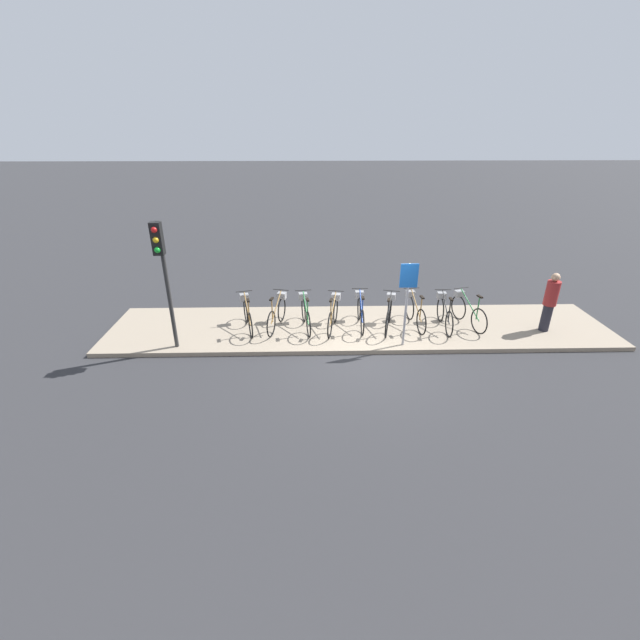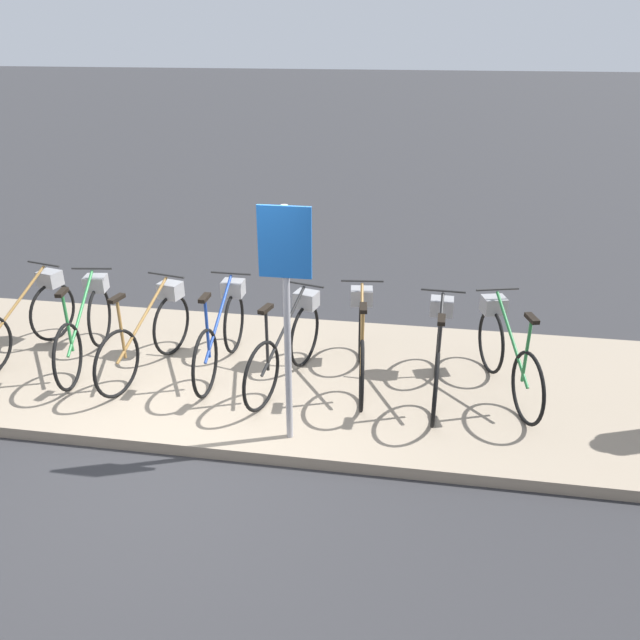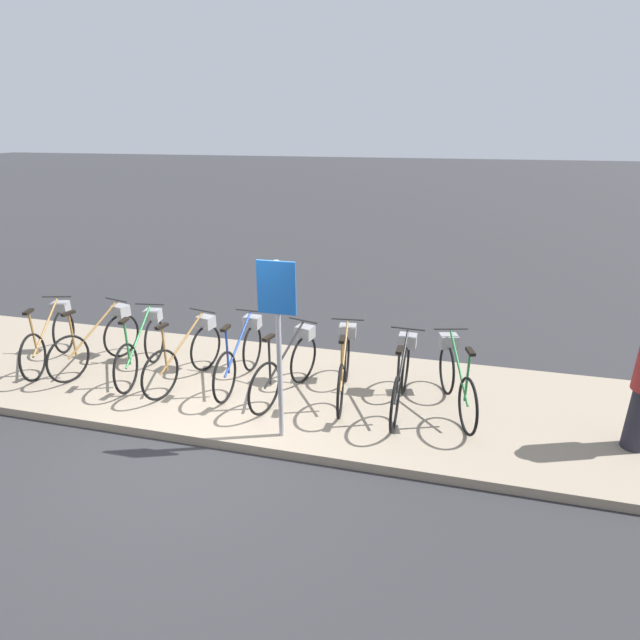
{
  "view_description": "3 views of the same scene",
  "coord_description": "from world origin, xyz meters",
  "px_view_note": "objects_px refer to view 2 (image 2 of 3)",
  "views": [
    {
      "loc": [
        -1.38,
        -9.47,
        5.39
      ],
      "look_at": [
        -1.13,
        0.7,
        0.66
      ],
      "focal_mm": 24.0,
      "sensor_mm": 36.0,
      "label": 1
    },
    {
      "loc": [
        2.05,
        -4.4,
        3.57
      ],
      "look_at": [
        1.14,
        1.29,
        0.87
      ],
      "focal_mm": 35.0,
      "sensor_mm": 36.0,
      "label": 2
    },
    {
      "loc": [
        2.71,
        -4.62,
        3.65
      ],
      "look_at": [
        1.25,
        1.3,
        1.28
      ],
      "focal_mm": 28.0,
      "sensor_mm": 36.0,
      "label": 3
    }
  ],
  "objects_px": {
    "parked_bicycle_2": "(86,324)",
    "parked_bicycle_6": "(361,340)",
    "parked_bicycle_7": "(438,352)",
    "sign_post": "(286,288)",
    "parked_bicycle_8": "(506,351)",
    "parked_bicycle_1": "(25,318)",
    "parked_bicycle_5": "(288,343)",
    "parked_bicycle_4": "(223,330)",
    "parked_bicycle_3": "(150,332)"
  },
  "relations": [
    {
      "from": "parked_bicycle_4",
      "to": "parked_bicycle_7",
      "type": "distance_m",
      "value": 2.33
    },
    {
      "from": "parked_bicycle_1",
      "to": "parked_bicycle_6",
      "type": "height_order",
      "value": "same"
    },
    {
      "from": "parked_bicycle_2",
      "to": "parked_bicycle_1",
      "type": "bearing_deg",
      "value": 175.58
    },
    {
      "from": "parked_bicycle_4",
      "to": "parked_bicycle_5",
      "type": "height_order",
      "value": "same"
    },
    {
      "from": "parked_bicycle_6",
      "to": "parked_bicycle_7",
      "type": "relative_size",
      "value": 1.0
    },
    {
      "from": "parked_bicycle_8",
      "to": "parked_bicycle_1",
      "type": "bearing_deg",
      "value": -179.63
    },
    {
      "from": "parked_bicycle_4",
      "to": "parked_bicycle_6",
      "type": "height_order",
      "value": "same"
    },
    {
      "from": "parked_bicycle_1",
      "to": "parked_bicycle_6",
      "type": "bearing_deg",
      "value": 0.56
    },
    {
      "from": "parked_bicycle_7",
      "to": "sign_post",
      "type": "bearing_deg",
      "value": -142.05
    },
    {
      "from": "parked_bicycle_1",
      "to": "parked_bicycle_2",
      "type": "relative_size",
      "value": 0.99
    },
    {
      "from": "parked_bicycle_8",
      "to": "sign_post",
      "type": "distance_m",
      "value": 2.57
    },
    {
      "from": "parked_bicycle_1",
      "to": "parked_bicycle_5",
      "type": "bearing_deg",
      "value": -2.65
    },
    {
      "from": "parked_bicycle_5",
      "to": "parked_bicycle_8",
      "type": "relative_size",
      "value": 1.0
    },
    {
      "from": "parked_bicycle_7",
      "to": "sign_post",
      "type": "xyz_separation_m",
      "value": [
        -1.34,
        -1.05,
        1.04
      ]
    },
    {
      "from": "parked_bicycle_1",
      "to": "sign_post",
      "type": "relative_size",
      "value": 0.76
    },
    {
      "from": "parked_bicycle_5",
      "to": "parked_bicycle_7",
      "type": "relative_size",
      "value": 0.97
    },
    {
      "from": "parked_bicycle_1",
      "to": "parked_bicycle_7",
      "type": "relative_size",
      "value": 0.98
    },
    {
      "from": "parked_bicycle_4",
      "to": "parked_bicycle_7",
      "type": "bearing_deg",
      "value": -3.67
    },
    {
      "from": "parked_bicycle_2",
      "to": "sign_post",
      "type": "xyz_separation_m",
      "value": [
        2.53,
        -1.1,
        1.04
      ]
    },
    {
      "from": "parked_bicycle_6",
      "to": "parked_bicycle_2",
      "type": "bearing_deg",
      "value": -178.18
    },
    {
      "from": "parked_bicycle_2",
      "to": "sign_post",
      "type": "relative_size",
      "value": 0.77
    },
    {
      "from": "parked_bicycle_7",
      "to": "parked_bicycle_2",
      "type": "bearing_deg",
      "value": 179.25
    },
    {
      "from": "parked_bicycle_4",
      "to": "parked_bicycle_3",
      "type": "bearing_deg",
      "value": -168.29
    },
    {
      "from": "sign_post",
      "to": "parked_bicycle_3",
      "type": "bearing_deg",
      "value": 149.53
    },
    {
      "from": "parked_bicycle_5",
      "to": "parked_bicycle_7",
      "type": "bearing_deg",
      "value": 1.21
    },
    {
      "from": "parked_bicycle_4",
      "to": "parked_bicycle_2",
      "type": "bearing_deg",
      "value": -176.35
    },
    {
      "from": "parked_bicycle_1",
      "to": "sign_post",
      "type": "distance_m",
      "value": 3.66
    },
    {
      "from": "parked_bicycle_8",
      "to": "sign_post",
      "type": "bearing_deg",
      "value": -149.59
    },
    {
      "from": "parked_bicycle_4",
      "to": "parked_bicycle_1",
      "type": "bearing_deg",
      "value": -179.06
    },
    {
      "from": "parked_bicycle_4",
      "to": "sign_post",
      "type": "relative_size",
      "value": 0.78
    },
    {
      "from": "parked_bicycle_8",
      "to": "parked_bicycle_3",
      "type": "bearing_deg",
      "value": -177.65
    },
    {
      "from": "parked_bicycle_5",
      "to": "parked_bicycle_6",
      "type": "relative_size",
      "value": 0.97
    },
    {
      "from": "parked_bicycle_1",
      "to": "parked_bicycle_4",
      "type": "distance_m",
      "value": 2.33
    },
    {
      "from": "parked_bicycle_5",
      "to": "parked_bicycle_1",
      "type": "bearing_deg",
      "value": 177.35
    },
    {
      "from": "parked_bicycle_1",
      "to": "parked_bicycle_7",
      "type": "distance_m",
      "value": 4.66
    },
    {
      "from": "parked_bicycle_2",
      "to": "parked_bicycle_4",
      "type": "distance_m",
      "value": 1.55
    },
    {
      "from": "parked_bicycle_2",
      "to": "parked_bicycle_3",
      "type": "relative_size",
      "value": 1.01
    },
    {
      "from": "parked_bicycle_5",
      "to": "sign_post",
      "type": "height_order",
      "value": "sign_post"
    },
    {
      "from": "parked_bicycle_7",
      "to": "sign_post",
      "type": "relative_size",
      "value": 0.78
    },
    {
      "from": "parked_bicycle_5",
      "to": "parked_bicycle_8",
      "type": "xyz_separation_m",
      "value": [
        2.24,
        0.18,
        0.0
      ]
    },
    {
      "from": "parked_bicycle_2",
      "to": "parked_bicycle_5",
      "type": "relative_size",
      "value": 1.02
    },
    {
      "from": "parked_bicycle_4",
      "to": "parked_bicycle_8",
      "type": "height_order",
      "value": "same"
    },
    {
      "from": "parked_bicycle_6",
      "to": "parked_bicycle_8",
      "type": "bearing_deg",
      "value": -0.13
    },
    {
      "from": "parked_bicycle_2",
      "to": "parked_bicycle_6",
      "type": "xyz_separation_m",
      "value": [
        3.07,
        0.1,
        0.0
      ]
    },
    {
      "from": "parked_bicycle_8",
      "to": "parked_bicycle_5",
      "type": "bearing_deg",
      "value": -175.47
    },
    {
      "from": "parked_bicycle_7",
      "to": "parked_bicycle_8",
      "type": "relative_size",
      "value": 1.03
    },
    {
      "from": "parked_bicycle_3",
      "to": "parked_bicycle_7",
      "type": "height_order",
      "value": "same"
    },
    {
      "from": "parked_bicycle_4",
      "to": "parked_bicycle_8",
      "type": "bearing_deg",
      "value": -0.08
    },
    {
      "from": "parked_bicycle_5",
      "to": "sign_post",
      "type": "relative_size",
      "value": 0.76
    },
    {
      "from": "parked_bicycle_3",
      "to": "sign_post",
      "type": "xyz_separation_m",
      "value": [
        1.76,
        -1.03,
        1.04
      ]
    }
  ]
}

